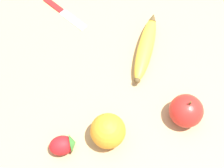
{
  "coord_description": "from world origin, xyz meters",
  "views": [
    {
      "loc": [
        0.46,
        -0.13,
        0.7
      ],
      "look_at": [
        0.12,
        -0.01,
        0.03
      ],
      "focal_mm": 50.0,
      "sensor_mm": 36.0,
      "label": 1
    }
  ],
  "objects_px": {
    "banana": "(146,47)",
    "paring_knife": "(63,12)",
    "orange": "(108,131)",
    "strawberry": "(63,145)",
    "apple": "(186,111)"
  },
  "relations": [
    {
      "from": "banana",
      "to": "paring_knife",
      "type": "height_order",
      "value": "banana"
    },
    {
      "from": "orange",
      "to": "strawberry",
      "type": "distance_m",
      "value": 0.1
    },
    {
      "from": "apple",
      "to": "strawberry",
      "type": "bearing_deg",
      "value": -92.86
    },
    {
      "from": "orange",
      "to": "paring_knife",
      "type": "bearing_deg",
      "value": -178.64
    },
    {
      "from": "apple",
      "to": "paring_knife",
      "type": "xyz_separation_m",
      "value": [
        -0.41,
        -0.2,
        -0.03
      ]
    },
    {
      "from": "apple",
      "to": "paring_knife",
      "type": "distance_m",
      "value": 0.45
    },
    {
      "from": "apple",
      "to": "paring_knife",
      "type": "relative_size",
      "value": 0.56
    },
    {
      "from": "orange",
      "to": "paring_knife",
      "type": "relative_size",
      "value": 0.53
    },
    {
      "from": "orange",
      "to": "paring_knife",
      "type": "height_order",
      "value": "orange"
    },
    {
      "from": "banana",
      "to": "paring_knife",
      "type": "bearing_deg",
      "value": 74.1
    },
    {
      "from": "orange",
      "to": "strawberry",
      "type": "bearing_deg",
      "value": -93.25
    },
    {
      "from": "strawberry",
      "to": "apple",
      "type": "xyz_separation_m",
      "value": [
        0.01,
        0.29,
        0.01
      ]
    },
    {
      "from": "banana",
      "to": "strawberry",
      "type": "bearing_deg",
      "value": 157.79
    },
    {
      "from": "orange",
      "to": "strawberry",
      "type": "xyz_separation_m",
      "value": [
        -0.01,
        -0.1,
        -0.02
      ]
    },
    {
      "from": "orange",
      "to": "apple",
      "type": "distance_m",
      "value": 0.19
    }
  ]
}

